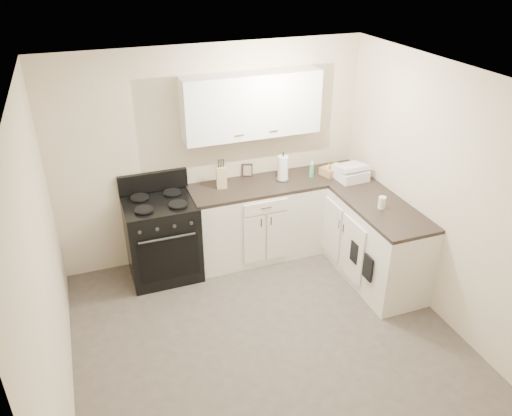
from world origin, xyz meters
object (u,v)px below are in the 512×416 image
object	(u,v)px
paper_towel	(283,168)
countertop_grill	(351,174)
stove	(163,239)
wicker_basket	(332,170)
knife_block	(222,177)

from	to	relation	value
paper_towel	countertop_grill	distance (m)	0.81
stove	wicker_basket	bearing A→B (deg)	-0.04
paper_towel	countertop_grill	size ratio (longest dim) A/B	0.88
stove	wicker_basket	world-z (taller)	wicker_basket
stove	countertop_grill	world-z (taller)	countertop_grill
knife_block	countertop_grill	xyz separation A→B (m)	(1.49, -0.31, -0.07)
knife_block	wicker_basket	distance (m)	1.36
countertop_grill	knife_block	bearing A→B (deg)	164.61
stove	paper_towel	distance (m)	1.60
stove	knife_block	world-z (taller)	knife_block
stove	countertop_grill	xyz separation A→B (m)	(2.24, -0.21, 0.54)
knife_block	stove	bearing A→B (deg)	-161.10
knife_block	paper_towel	size ratio (longest dim) A/B	0.86
paper_towel	wicker_basket	world-z (taller)	paper_towel
knife_block	countertop_grill	bearing A→B (deg)	-0.64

